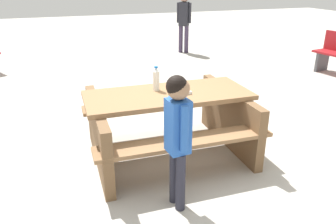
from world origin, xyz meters
The scene contains 6 objects.
ground_plane centered at (0.00, 0.00, 0.00)m, with size 30.00×30.00×0.00m, color #B7B2A8.
picnic_table centered at (0.00, 0.00, 0.44)m, with size 1.84×1.45×0.75m.
soda_bottle centered at (-0.09, 0.13, 0.88)m, with size 0.07×0.07×0.27m.
hotdog_tray centered at (0.13, -0.09, 0.78)m, with size 0.20×0.14×0.08m.
child_in_coat centered at (-0.24, -0.92, 0.78)m, with size 0.20×0.30×1.22m.
bystander_adult centered at (2.26, 5.11, 1.00)m, with size 0.33×0.32×1.56m.
Camera 1 is at (-1.16, -3.26, 1.94)m, focal length 35.76 mm.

